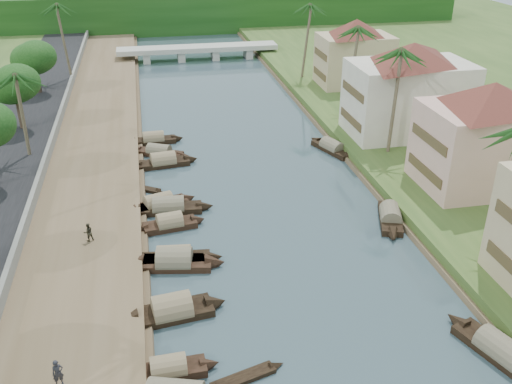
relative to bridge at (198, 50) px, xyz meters
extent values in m
plane|color=#35484F|center=(0.00, -72.00, -1.72)|extent=(220.00, 220.00, 0.00)
cube|color=brown|center=(-16.00, -52.00, -1.32)|extent=(10.00, 180.00, 0.80)
cube|color=#304C1E|center=(19.00, -52.00, -1.12)|extent=(16.00, 180.00, 1.20)
cube|color=slate|center=(-20.20, -52.00, -0.37)|extent=(0.40, 180.00, 1.10)
cube|color=#12380F|center=(0.00, 23.00, 2.28)|extent=(120.00, 4.00, 8.00)
cube|color=#12380F|center=(0.00, 28.00, 2.28)|extent=(120.00, 4.00, 8.00)
cube|color=#12380F|center=(0.00, 33.00, 2.28)|extent=(120.00, 4.00, 8.00)
cube|color=#ACACA1|center=(0.00, 0.00, 0.28)|extent=(28.00, 4.00, 0.80)
cube|color=#ACACA1|center=(-9.00, 0.00, -0.82)|extent=(1.20, 3.50, 1.80)
cube|color=#ACACA1|center=(-3.00, 0.00, -0.82)|extent=(1.20, 3.50, 1.80)
cube|color=#ACACA1|center=(3.00, 0.00, -0.82)|extent=(1.20, 3.50, 1.80)
cube|color=#ACACA1|center=(9.00, 0.00, -0.82)|extent=(1.20, 3.50, 1.80)
cube|color=#DEA99D|center=(20.00, -58.00, 3.23)|extent=(11.00, 8.00, 7.50)
pyramid|color=brown|center=(20.00, -58.00, 8.08)|extent=(14.11, 14.11, 2.20)
cube|color=#503F25|center=(14.45, -58.00, 1.35)|extent=(0.10, 6.40, 0.90)
cube|color=#503F25|center=(14.45, -58.00, 4.35)|extent=(0.10, 6.40, 0.90)
cube|color=silver|center=(19.00, -44.00, 3.48)|extent=(13.00, 8.00, 8.00)
pyramid|color=brown|center=(19.00, -44.00, 8.58)|extent=(15.59, 15.59, 2.20)
cube|color=#503F25|center=(12.45, -44.00, 1.48)|extent=(0.10, 6.40, 0.90)
cube|color=#503F25|center=(12.45, -44.00, 4.68)|extent=(0.10, 6.40, 0.90)
cube|color=tan|center=(20.00, -24.00, 2.98)|extent=(10.00, 7.00, 7.00)
pyramid|color=brown|center=(20.00, -24.00, 7.58)|extent=(12.62, 12.62, 2.20)
cube|color=#503F25|center=(14.95, -24.00, 1.23)|extent=(0.10, 5.60, 0.90)
cube|color=#503F25|center=(14.95, -24.00, 4.03)|extent=(0.10, 5.60, 0.90)
cube|color=black|center=(-9.72, -75.60, -1.52)|extent=(4.41, 1.64, 0.70)
cone|color=black|center=(-7.30, -75.51, -1.44)|extent=(1.31, 1.38, 1.47)
cone|color=black|center=(-12.14, -75.69, -1.44)|extent=(1.31, 1.38, 1.47)
cylinder|color=#7F6D51|center=(-9.72, -75.60, -1.14)|extent=(3.38, 1.66, 1.54)
cube|color=black|center=(-9.18, -70.25, -1.52)|extent=(5.63, 2.79, 0.70)
cone|color=black|center=(-6.21, -69.85, -1.44)|extent=(1.83, 2.07, 2.04)
cone|color=black|center=(-12.15, -70.65, -1.44)|extent=(1.83, 2.07, 2.04)
cylinder|color=#7F6D51|center=(-9.18, -70.25, -1.14)|extent=(4.38, 2.70, 2.17)
cube|color=black|center=(-8.62, -64.43, -1.52)|extent=(5.84, 2.97, 0.70)
cone|color=black|center=(-5.58, -64.99, -1.44)|extent=(1.93, 2.06, 1.97)
cone|color=black|center=(-11.66, -63.88, -1.44)|extent=(1.93, 2.06, 1.97)
cylinder|color=#786F5A|center=(-8.62, -64.43, -1.14)|extent=(4.56, 2.81, 2.07)
cube|color=black|center=(-8.60, -63.91, -1.52)|extent=(5.57, 2.27, 0.70)
cone|color=black|center=(-5.61, -64.23, -1.44)|extent=(1.71, 1.69, 1.71)
cone|color=black|center=(-11.60, -63.59, -1.44)|extent=(1.71, 1.69, 1.71)
cylinder|color=#7F6D51|center=(-8.60, -63.91, -1.14)|extent=(4.30, 2.21, 1.77)
cube|color=black|center=(-8.61, -58.57, -1.52)|extent=(4.66, 2.30, 0.70)
cone|color=black|center=(-6.15, -58.21, -1.44)|extent=(1.52, 1.67, 1.64)
cone|color=black|center=(-11.06, -58.93, -1.44)|extent=(1.52, 1.67, 1.64)
cylinder|color=#7F6D51|center=(-8.61, -58.57, -1.14)|extent=(3.62, 2.21, 1.73)
cube|color=black|center=(-8.55, -55.64, -1.52)|extent=(5.99, 2.16, 0.70)
cone|color=black|center=(-5.28, -55.87, -1.44)|extent=(1.78, 1.69, 1.77)
cone|color=black|center=(-11.81, -55.41, -1.44)|extent=(1.78, 1.69, 1.77)
cylinder|color=#786F5A|center=(-8.55, -55.64, -1.14)|extent=(4.61, 2.13, 1.82)
cube|color=black|center=(-9.36, -54.83, -1.52)|extent=(5.46, 3.19, 0.70)
cone|color=black|center=(-6.62, -53.96, -1.44)|extent=(1.89, 1.91, 1.69)
cone|color=black|center=(-12.11, -55.70, -1.44)|extent=(1.89, 1.91, 1.69)
cylinder|color=#7F6D51|center=(-9.36, -54.83, -1.14)|extent=(4.31, 2.88, 1.77)
cube|color=black|center=(-8.46, -45.37, -1.52)|extent=(5.53, 2.47, 0.70)
cone|color=black|center=(-5.52, -45.01, -1.44)|extent=(1.74, 1.83, 1.82)
cone|color=black|center=(-11.41, -45.73, -1.44)|extent=(1.74, 1.83, 1.82)
cylinder|color=#7F6D51|center=(-8.46, -45.37, -1.14)|extent=(4.28, 2.39, 1.91)
cube|color=black|center=(-8.79, -42.55, -1.52)|extent=(5.35, 3.72, 0.70)
cone|color=black|center=(-6.19, -43.89, -1.44)|extent=(1.93, 1.85, 1.49)
cone|color=black|center=(-11.39, -41.21, -1.44)|extent=(1.93, 1.85, 1.49)
cylinder|color=#786F5A|center=(-8.79, -42.55, -1.14)|extent=(4.27, 3.20, 1.52)
cube|color=black|center=(-9.23, -38.70, -1.52)|extent=(5.07, 1.83, 0.70)
cone|color=black|center=(-6.45, -38.59, -1.44)|extent=(1.50, 1.52, 1.62)
cone|color=black|center=(-12.01, -38.82, -1.44)|extent=(1.50, 1.52, 1.62)
cylinder|color=#7F6D51|center=(-9.23, -38.70, -1.14)|extent=(3.89, 1.85, 1.69)
cube|color=black|center=(10.00, -78.06, -1.52)|extent=(3.69, 6.48, 0.70)
cone|color=black|center=(8.88, -74.77, -1.44)|extent=(2.08, 2.19, 1.80)
cylinder|color=#786F5A|center=(10.00, -78.06, -1.14)|extent=(3.29, 5.11, 1.84)
cube|color=black|center=(10.15, -61.08, -1.52)|extent=(3.39, 5.76, 0.70)
cone|color=black|center=(11.11, -58.19, -1.44)|extent=(1.99, 1.99, 1.74)
cone|color=black|center=(9.18, -63.98, -1.44)|extent=(1.99, 1.99, 1.74)
cylinder|color=#786F5A|center=(10.15, -61.08, -1.14)|extent=(3.05, 4.55, 1.81)
cube|color=black|center=(10.12, -45.14, -1.52)|extent=(3.56, 5.89, 0.70)
cone|color=black|center=(8.99, -42.19, -1.44)|extent=(1.95, 2.03, 1.65)
cone|color=black|center=(11.25, -48.08, -1.44)|extent=(1.95, 2.03, 1.65)
cylinder|color=#786F5A|center=(10.12, -45.14, -1.14)|extent=(3.14, 4.66, 1.69)
cube|color=black|center=(-5.55, -76.79, -1.62)|extent=(4.00, 1.94, 0.35)
cone|color=black|center=(-3.44, -76.17, -1.62)|extent=(1.18, 1.11, 0.87)
cube|color=black|center=(-10.91, -50.57, -1.62)|extent=(3.80, 2.92, 0.35)
cone|color=black|center=(-9.03, -51.84, -1.62)|extent=(1.29, 1.23, 0.81)
cone|color=black|center=(-12.79, -49.31, -1.62)|extent=(1.29, 1.23, 0.81)
cylinder|color=brown|center=(16.00, -67.34, 4.07)|extent=(0.77, 0.36, 9.19)
cylinder|color=brown|center=(15.00, -49.00, 4.86)|extent=(0.66, 0.36, 10.77)
sphere|color=#1C4918|center=(15.00, -49.00, 10.02)|extent=(3.20, 3.20, 3.20)
cylinder|color=brown|center=(16.00, -33.74, 4.51)|extent=(1.10, 0.36, 10.06)
sphere|color=#1C4918|center=(16.00, -33.74, 9.33)|extent=(3.20, 3.20, 3.20)
cylinder|color=brown|center=(-22.00, -42.94, 3.90)|extent=(0.41, 0.36, 8.44)
sphere|color=#1C4918|center=(-22.00, -42.94, 7.95)|extent=(3.20, 3.20, 3.20)
cylinder|color=brown|center=(14.00, -18.93, 4.80)|extent=(1.41, 0.36, 10.63)
sphere|color=#1C4918|center=(14.00, -18.93, 9.91)|extent=(3.20, 3.20, 3.20)
cylinder|color=brown|center=(-20.50, -13.29, 5.01)|extent=(1.04, 0.36, 10.67)
sphere|color=#1C4918|center=(-20.50, -13.29, 10.14)|extent=(3.20, 3.20, 3.20)
cylinder|color=#473628|center=(-24.00, -34.39, 1.41)|extent=(0.60, 0.60, 3.54)
ellipsoid|color=#12380F|center=(-24.00, -34.39, 4.80)|extent=(5.08, 5.08, 4.18)
cylinder|color=#473628|center=(-24.00, -20.07, 1.26)|extent=(0.60, 0.60, 3.24)
ellipsoid|color=#12380F|center=(-24.00, -20.07, 4.36)|extent=(5.27, 5.27, 4.33)
cylinder|color=#473628|center=(24.00, -40.87, 1.33)|extent=(0.60, 0.60, 3.78)
ellipsoid|color=#12380F|center=(24.00, -40.87, 4.94)|extent=(4.87, 4.87, 4.01)
imported|color=#25262D|center=(-15.68, -75.96, -0.09)|extent=(0.71, 0.59, 1.67)
imported|color=#2F2E21|center=(-15.02, -60.65, -0.16)|extent=(0.89, 0.79, 1.52)
camera|label=1|loc=(-9.60, -100.94, 22.72)|focal=40.00mm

